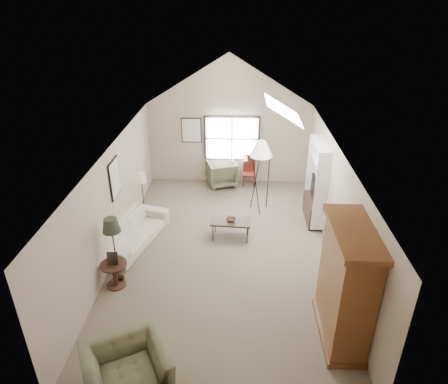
{
  "coord_description": "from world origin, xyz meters",
  "views": [
    {
      "loc": [
        0.33,
        -7.78,
        5.55
      ],
      "look_at": [
        0.0,
        0.4,
        1.4
      ],
      "focal_mm": 32.0,
      "sensor_mm": 36.0,
      "label": 1
    }
  ],
  "objects_px": {
    "coffee_table": "(231,229)",
    "armchair_near": "(128,372)",
    "sofa": "(133,231)",
    "armchair_far": "(221,173)",
    "armoire": "(346,285)",
    "side_chair": "(249,171)",
    "side_table": "(115,275)"
  },
  "relations": [
    {
      "from": "armoire",
      "to": "side_table",
      "type": "xyz_separation_m",
      "value": [
        -4.38,
        1.13,
        -0.82
      ]
    },
    {
      "from": "side_chair",
      "to": "side_table",
      "type": "bearing_deg",
      "value": -117.25
    },
    {
      "from": "coffee_table",
      "to": "side_chair",
      "type": "height_order",
      "value": "side_chair"
    },
    {
      "from": "sofa",
      "to": "side_chair",
      "type": "bearing_deg",
      "value": -24.2
    },
    {
      "from": "armoire",
      "to": "side_chair",
      "type": "height_order",
      "value": "armoire"
    },
    {
      "from": "coffee_table",
      "to": "armchair_near",
      "type": "bearing_deg",
      "value": -108.5
    },
    {
      "from": "armoire",
      "to": "coffee_table",
      "type": "height_order",
      "value": "armoire"
    },
    {
      "from": "sofa",
      "to": "armchair_far",
      "type": "relative_size",
      "value": 2.5
    },
    {
      "from": "coffee_table",
      "to": "side_table",
      "type": "distance_m",
      "value": 3.04
    },
    {
      "from": "side_table",
      "to": "side_chair",
      "type": "xyz_separation_m",
      "value": [
        2.85,
        4.97,
        0.21
      ]
    },
    {
      "from": "sofa",
      "to": "side_table",
      "type": "xyz_separation_m",
      "value": [
        0.0,
        -1.6,
        -0.05
      ]
    },
    {
      "from": "sofa",
      "to": "coffee_table",
      "type": "relative_size",
      "value": 2.24
    },
    {
      "from": "armoire",
      "to": "sofa",
      "type": "distance_m",
      "value": 5.22
    },
    {
      "from": "coffee_table",
      "to": "side_chair",
      "type": "bearing_deg",
      "value": 80.89
    },
    {
      "from": "armchair_near",
      "to": "sofa",
      "type": "bearing_deg",
      "value": 75.24
    },
    {
      "from": "sofa",
      "to": "side_table",
      "type": "relative_size",
      "value": 3.99
    },
    {
      "from": "armoire",
      "to": "armchair_near",
      "type": "xyz_separation_m",
      "value": [
        -3.47,
        -1.3,
        -0.7
      ]
    },
    {
      "from": "armoire",
      "to": "coffee_table",
      "type": "xyz_separation_m",
      "value": [
        -2.02,
        3.04,
        -0.85
      ]
    },
    {
      "from": "sofa",
      "to": "side_chair",
      "type": "height_order",
      "value": "side_chair"
    },
    {
      "from": "armoire",
      "to": "sofa",
      "type": "relative_size",
      "value": 1.0
    },
    {
      "from": "sofa",
      "to": "armoire",
      "type": "bearing_deg",
      "value": -105.91
    },
    {
      "from": "armoire",
      "to": "coffee_table",
      "type": "relative_size",
      "value": 2.24
    },
    {
      "from": "sofa",
      "to": "coffee_table",
      "type": "height_order",
      "value": "sofa"
    },
    {
      "from": "armchair_near",
      "to": "coffee_table",
      "type": "height_order",
      "value": "armchair_near"
    },
    {
      "from": "armchair_far",
      "to": "side_chair",
      "type": "distance_m",
      "value": 0.87
    },
    {
      "from": "side_chair",
      "to": "sofa",
      "type": "bearing_deg",
      "value": -127.63
    },
    {
      "from": "coffee_table",
      "to": "sofa",
      "type": "bearing_deg",
      "value": -172.48
    },
    {
      "from": "armchair_near",
      "to": "coffee_table",
      "type": "xyz_separation_m",
      "value": [
        1.45,
        4.34,
        -0.15
      ]
    },
    {
      "from": "armchair_far",
      "to": "side_table",
      "type": "distance_m",
      "value": 5.36
    },
    {
      "from": "armoire",
      "to": "coffee_table",
      "type": "bearing_deg",
      "value": 123.63
    },
    {
      "from": "side_table",
      "to": "armoire",
      "type": "bearing_deg",
      "value": -14.43
    },
    {
      "from": "sofa",
      "to": "armchair_far",
      "type": "xyz_separation_m",
      "value": [
        1.98,
        3.37,
        0.08
      ]
    }
  ]
}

